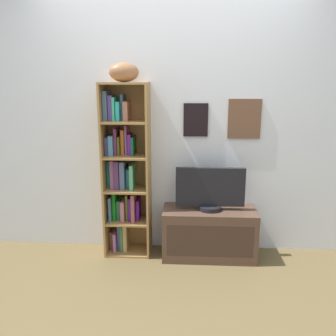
{
  "coord_description": "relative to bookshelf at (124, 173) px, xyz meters",
  "views": [
    {
      "loc": [
        0.14,
        -2.23,
        1.64
      ],
      "look_at": [
        -0.03,
        0.85,
        0.88
      ],
      "focal_mm": 37.59,
      "sensor_mm": 36.0,
      "label": 1
    }
  ],
  "objects": [
    {
      "name": "tv_stand",
      "position": [
        0.82,
        -0.08,
        -0.56
      ],
      "size": [
        0.88,
        0.38,
        0.47
      ],
      "color": "#4D362A",
      "rests_on": "ground"
    },
    {
      "name": "television",
      "position": [
        0.82,
        -0.08,
        -0.12
      ],
      "size": [
        0.64,
        0.22,
        0.4
      ],
      "color": "black",
      "rests_on": "tv_stand"
    },
    {
      "name": "ground",
      "position": [
        0.46,
        -0.98,
        -0.81
      ],
      "size": [
        5.2,
        5.2,
        0.04
      ],
      "primitive_type": "cube",
      "color": "brown"
    },
    {
      "name": "football",
      "position": [
        0.03,
        -0.03,
        0.93
      ],
      "size": [
        0.3,
        0.25,
        0.17
      ],
      "primitive_type": "ellipsoid",
      "rotation": [
        0.0,
        0.0,
        0.33
      ],
      "color": "brown",
      "rests_on": "bookshelf"
    },
    {
      "name": "back_wall",
      "position": [
        0.46,
        0.15,
        0.45
      ],
      "size": [
        4.8,
        0.08,
        2.48
      ],
      "color": "silver",
      "rests_on": "ground"
    },
    {
      "name": "bookshelf",
      "position": [
        0.0,
        0.0,
        0.0
      ],
      "size": [
        0.43,
        0.3,
        1.64
      ],
      "color": "#9D7441",
      "rests_on": "ground"
    }
  ]
}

